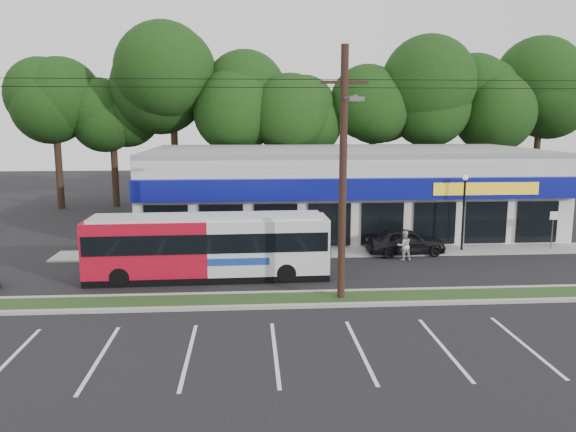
{
  "coord_description": "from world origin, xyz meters",
  "views": [
    {
      "loc": [
        -0.66,
        -20.6,
        7.25
      ],
      "look_at": [
        1.13,
        5.0,
        2.78
      ],
      "focal_mm": 35.0,
      "sensor_mm": 36.0,
      "label": 1
    }
  ],
  "objects_px": {
    "utility_pole": "(339,166)",
    "metrobus": "(208,245)",
    "car_dark": "(405,241)",
    "lamp_post": "(464,204)",
    "pedestrian_a": "(304,252)",
    "sign_post": "(553,223)",
    "pedestrian_b": "(404,246)"
  },
  "relations": [
    {
      "from": "utility_pole",
      "to": "sign_post",
      "type": "height_order",
      "value": "utility_pole"
    },
    {
      "from": "lamp_post",
      "to": "pedestrian_a",
      "type": "height_order",
      "value": "lamp_post"
    },
    {
      "from": "lamp_post",
      "to": "pedestrian_b",
      "type": "xyz_separation_m",
      "value": [
        -3.69,
        -1.63,
        -1.9
      ]
    },
    {
      "from": "sign_post",
      "to": "car_dark",
      "type": "height_order",
      "value": "sign_post"
    },
    {
      "from": "utility_pole",
      "to": "metrobus",
      "type": "xyz_separation_m",
      "value": [
        -5.37,
        3.57,
        -3.86
      ]
    },
    {
      "from": "utility_pole",
      "to": "metrobus",
      "type": "relative_size",
      "value": 4.56
    },
    {
      "from": "lamp_post",
      "to": "sign_post",
      "type": "distance_m",
      "value": 5.13
    },
    {
      "from": "metrobus",
      "to": "car_dark",
      "type": "relative_size",
      "value": 2.58
    },
    {
      "from": "lamp_post",
      "to": "pedestrian_a",
      "type": "bearing_deg",
      "value": -162.72
    },
    {
      "from": "utility_pole",
      "to": "pedestrian_b",
      "type": "height_order",
      "value": "utility_pole"
    },
    {
      "from": "sign_post",
      "to": "pedestrian_b",
      "type": "distance_m",
      "value": 8.84
    },
    {
      "from": "car_dark",
      "to": "lamp_post",
      "type": "bearing_deg",
      "value": -87.77
    },
    {
      "from": "utility_pole",
      "to": "pedestrian_b",
      "type": "xyz_separation_m",
      "value": [
        4.47,
        6.24,
        -4.64
      ]
    },
    {
      "from": "utility_pole",
      "to": "car_dark",
      "type": "bearing_deg",
      "value": 56.83
    },
    {
      "from": "lamp_post",
      "to": "pedestrian_a",
      "type": "xyz_separation_m",
      "value": [
        -9.0,
        -2.8,
        -1.89
      ]
    },
    {
      "from": "pedestrian_a",
      "to": "car_dark",
      "type": "bearing_deg",
      "value": -158.6
    },
    {
      "from": "utility_pole",
      "to": "lamp_post",
      "type": "xyz_separation_m",
      "value": [
        8.17,
        7.87,
        -2.74
      ]
    },
    {
      "from": "sign_post",
      "to": "pedestrian_b",
      "type": "bearing_deg",
      "value": -170.8
    },
    {
      "from": "lamp_post",
      "to": "pedestrian_a",
      "type": "relative_size",
      "value": 2.72
    },
    {
      "from": "sign_post",
      "to": "car_dark",
      "type": "relative_size",
      "value": 0.52
    },
    {
      "from": "pedestrian_b",
      "to": "metrobus",
      "type": "bearing_deg",
      "value": 9.57
    },
    {
      "from": "utility_pole",
      "to": "metrobus",
      "type": "distance_m",
      "value": 7.51
    },
    {
      "from": "pedestrian_a",
      "to": "pedestrian_b",
      "type": "relative_size",
      "value": 1.02
    },
    {
      "from": "lamp_post",
      "to": "utility_pole",
      "type": "bearing_deg",
      "value": -136.05
    },
    {
      "from": "utility_pole",
      "to": "metrobus",
      "type": "bearing_deg",
      "value": 146.35
    },
    {
      "from": "sign_post",
      "to": "pedestrian_a",
      "type": "distance_m",
      "value": 14.26
    },
    {
      "from": "utility_pole",
      "to": "metrobus",
      "type": "height_order",
      "value": "utility_pole"
    },
    {
      "from": "metrobus",
      "to": "pedestrian_a",
      "type": "relative_size",
      "value": 7.02
    },
    {
      "from": "utility_pole",
      "to": "pedestrian_a",
      "type": "xyz_separation_m",
      "value": [
        -0.83,
        5.07,
        -4.63
      ]
    },
    {
      "from": "metrobus",
      "to": "pedestrian_b",
      "type": "relative_size",
      "value": 7.14
    },
    {
      "from": "sign_post",
      "to": "pedestrian_a",
      "type": "xyz_separation_m",
      "value": [
        -14.0,
        -2.57,
        -0.77
      ]
    },
    {
      "from": "sign_post",
      "to": "pedestrian_b",
      "type": "height_order",
      "value": "sign_post"
    }
  ]
}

